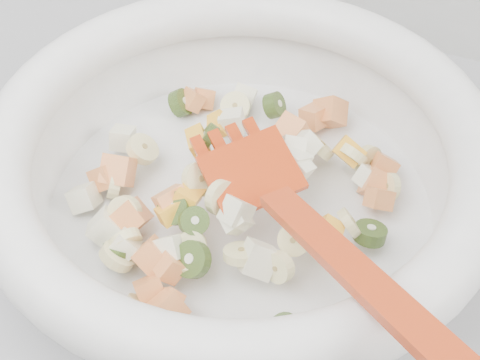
% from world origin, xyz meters
% --- Properties ---
extents(mixing_bowl, '(0.41, 0.40, 0.15)m').
position_xyz_m(mixing_bowl, '(-0.13, 1.43, 0.96)').
color(mixing_bowl, white).
rests_on(mixing_bowl, counter).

